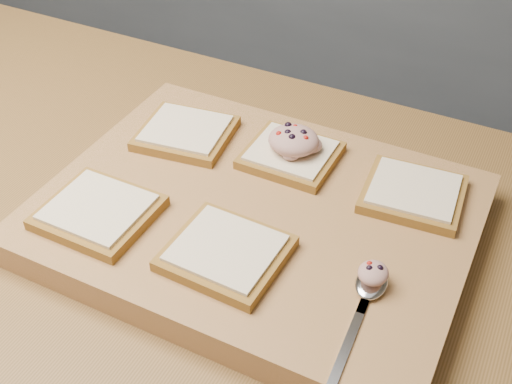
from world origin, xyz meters
TOP-DOWN VIEW (x-y plane):
  - back_counter at (0.00, 1.43)m, footprint 3.60×0.62m
  - cutting_board at (0.15, 0.05)m, footprint 0.50×0.38m
  - bread_far_left at (0.00, 0.13)m, footprint 0.13×0.12m
  - bread_far_center at (0.15, 0.15)m, footprint 0.11×0.10m
  - bread_far_right at (0.31, 0.15)m, footprint 0.12×0.11m
  - bread_near_left at (-0.01, -0.05)m, footprint 0.12×0.11m
  - bread_near_center at (0.16, -0.04)m, footprint 0.12×0.11m
  - tuna_salad_dollop at (0.15, 0.15)m, footprint 0.06×0.06m
  - spoon at (0.31, -0.02)m, footprint 0.04×0.16m
  - spoon_salad at (0.31, -0.01)m, footprint 0.03×0.03m

SIDE VIEW (x-z plane):
  - back_counter at x=0.00m, z-range 0.00..0.94m
  - cutting_board at x=0.15m, z-range 0.90..0.94m
  - spoon at x=0.31m, z-range 0.94..0.95m
  - bread_far_center at x=0.15m, z-range 0.94..0.96m
  - bread_far_right at x=0.31m, z-range 0.94..0.96m
  - bread_far_left at x=0.00m, z-range 0.94..0.96m
  - bread_near_center at x=0.16m, z-range 0.94..0.96m
  - bread_near_left at x=-0.01m, z-range 0.94..0.96m
  - spoon_salad at x=0.31m, z-range 0.95..0.97m
  - tuna_salad_dollop at x=0.15m, z-range 0.96..0.99m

